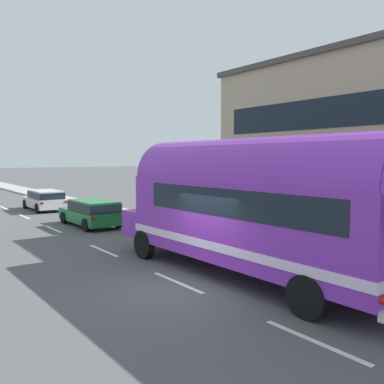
{
  "coord_description": "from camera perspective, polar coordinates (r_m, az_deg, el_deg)",
  "views": [
    {
      "loc": [
        -6.46,
        -8.83,
        3.54
      ],
      "look_at": [
        1.82,
        2.29,
        2.39
      ],
      "focal_mm": 38.1,
      "sensor_mm": 36.0,
      "label": 1
    }
  ],
  "objects": [
    {
      "name": "car_second",
      "position": [
        29.49,
        -19.9,
        -0.89
      ],
      "size": [
        1.93,
        4.44,
        1.37
      ],
      "color": "silver",
      "rests_on": "ground"
    },
    {
      "name": "car_lead",
      "position": [
        21.8,
        -13.82,
        -2.64
      ],
      "size": [
        1.98,
        4.44,
        1.37
      ],
      "color": "#196633",
      "rests_on": "ground"
    },
    {
      "name": "painted_bus",
      "position": [
        11.64,
        9.54,
        -1.41
      ],
      "size": [
        2.75,
        11.45,
        4.12
      ],
      "color": "purple",
      "rests_on": "ground"
    },
    {
      "name": "sidewalk_slab",
      "position": [
        22.32,
        -5.24,
        -4.19
      ],
      "size": [
        2.5,
        90.0,
        0.15
      ],
      "primitive_type": "cube",
      "color": "#9E9B93",
      "rests_on": "ground"
    },
    {
      "name": "lane_markings",
      "position": [
        23.67,
        -13.63,
        -3.97
      ],
      "size": [
        3.91,
        80.0,
        0.01
      ],
      "color": "silver",
      "rests_on": "ground"
    },
    {
      "name": "ground_plane",
      "position": [
        11.49,
        -0.48,
        -13.18
      ],
      "size": [
        300.0,
        300.0,
        0.0
      ],
      "primitive_type": "plane",
      "color": "#4C4C4F"
    }
  ]
}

